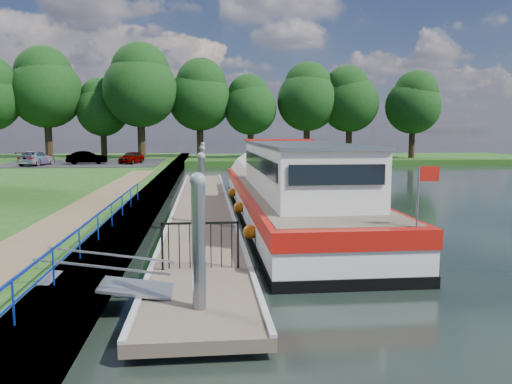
{
  "coord_description": "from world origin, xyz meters",
  "views": [
    {
      "loc": [
        0.13,
        -9.54,
        3.67
      ],
      "look_at": [
        2.05,
        9.19,
        1.4
      ],
      "focal_mm": 35.0,
      "sensor_mm": 36.0,
      "label": 1
    }
  ],
  "objects": [
    {
      "name": "ground",
      "position": [
        0.0,
        0.0,
        0.0
      ],
      "size": [
        160.0,
        160.0,
        0.0
      ],
      "primitive_type": "plane",
      "color": "black",
      "rests_on": "ground"
    },
    {
      "name": "bank_edge",
      "position": [
        -2.55,
        15.0,
        0.39
      ],
      "size": [
        1.1,
        90.0,
        0.78
      ],
      "primitive_type": "cube",
      "color": "#473D2D",
      "rests_on": "ground"
    },
    {
      "name": "far_bank",
      "position": [
        12.0,
        52.0,
        0.3
      ],
      "size": [
        60.0,
        18.0,
        0.6
      ],
      "primitive_type": "cube",
      "color": "#1C4313",
      "rests_on": "ground"
    },
    {
      "name": "footpath",
      "position": [
        -4.4,
        8.0,
        0.8
      ],
      "size": [
        1.6,
        40.0,
        0.05
      ],
      "primitive_type": "cube",
      "color": "brown",
      "rests_on": "riverbank"
    },
    {
      "name": "carpark",
      "position": [
        -11.0,
        38.0,
        0.81
      ],
      "size": [
        14.0,
        12.0,
        0.06
      ],
      "primitive_type": "cube",
      "color": "black",
      "rests_on": "riverbank"
    },
    {
      "name": "blue_fence",
      "position": [
        -2.75,
        3.0,
        1.31
      ],
      "size": [
        0.04,
        18.04,
        0.72
      ],
      "color": "#0C2DBF",
      "rests_on": "riverbank"
    },
    {
      "name": "pontoon",
      "position": [
        0.0,
        13.0,
        0.18
      ],
      "size": [
        2.5,
        30.0,
        0.56
      ],
      "color": "brown",
      "rests_on": "ground"
    },
    {
      "name": "mooring_piles",
      "position": [
        0.0,
        13.0,
        1.28
      ],
      "size": [
        0.3,
        27.3,
        3.55
      ],
      "color": "gray",
      "rests_on": "ground"
    },
    {
      "name": "gangway",
      "position": [
        -1.85,
        0.5,
        0.63
      ],
      "size": [
        2.58,
        1.0,
        0.92
      ],
      "color": "#A5A8AD",
      "rests_on": "ground"
    },
    {
      "name": "gate_panel",
      "position": [
        -0.0,
        2.2,
        1.15
      ],
      "size": [
        1.85,
        0.05,
        1.15
      ],
      "color": "black",
      "rests_on": "ground"
    },
    {
      "name": "barge",
      "position": [
        3.6,
        11.73,
        1.09
      ],
      "size": [
        4.36,
        21.15,
        4.78
      ],
      "color": "black",
      "rests_on": "ground"
    },
    {
      "name": "horizon_trees",
      "position": [
        -1.61,
        48.68,
        7.95
      ],
      "size": [
        54.38,
        10.03,
        12.87
      ],
      "color": "#332316",
      "rests_on": "ground"
    },
    {
      "name": "car_a",
      "position": [
        -6.48,
        36.46,
        1.39
      ],
      "size": [
        2.2,
        3.48,
        1.11
      ],
      "primitive_type": "imported",
      "rotation": [
        0.0,
        0.0,
        -0.3
      ],
      "color": "#999999",
      "rests_on": "carpark"
    },
    {
      "name": "car_b",
      "position": [
        -10.31,
        36.07,
        1.4
      ],
      "size": [
        3.61,
        1.77,
        1.14
      ],
      "primitive_type": "imported",
      "rotation": [
        0.0,
        0.0,
        1.74
      ],
      "color": "#999999",
      "rests_on": "carpark"
    },
    {
      "name": "car_c",
      "position": [
        -14.23,
        34.81,
        1.44
      ],
      "size": [
        2.32,
        4.4,
        1.21
      ],
      "primitive_type": "imported",
      "rotation": [
        0.0,
        0.0,
        2.99
      ],
      "color": "#999999",
      "rests_on": "carpark"
    }
  ]
}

